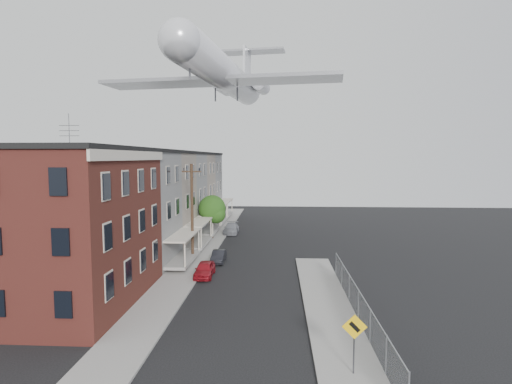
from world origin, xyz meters
TOP-DOWN VIEW (x-y plane):
  - ground at (0.00, 0.00)m, footprint 120.00×120.00m
  - sidewalk_left at (-5.50, 24.00)m, footprint 3.00×62.00m
  - sidewalk_right at (5.50, 6.00)m, footprint 3.00×26.00m
  - curb_left at (-4.05, 24.00)m, footprint 0.15×62.00m
  - curb_right at (4.05, 6.00)m, footprint 0.15×26.00m
  - corner_building at (-12.00, 7.00)m, footprint 10.31×12.30m
  - row_house_a at (-11.96, 16.50)m, footprint 11.98×7.00m
  - row_house_b at (-11.96, 23.50)m, footprint 11.98×7.00m
  - row_house_c at (-11.96, 30.50)m, footprint 11.98×7.00m
  - row_house_d at (-11.96, 37.50)m, footprint 11.98×7.00m
  - row_house_e at (-11.96, 44.50)m, footprint 11.98×7.00m
  - chainlink_fence at (7.00, 5.00)m, footprint 0.06×18.06m
  - warning_sign at (5.60, -1.03)m, footprint 1.10×0.11m
  - utility_pole at (-5.60, 18.00)m, footprint 1.80×0.26m
  - street_tree at (-5.27, 27.92)m, footprint 3.22×3.20m
  - car_near at (-3.60, 13.19)m, footprint 1.48×3.56m
  - car_mid at (-3.13, 17.69)m, footprint 1.17×3.28m
  - car_far at (-3.60, 31.61)m, footprint 1.84×4.37m
  - airplane at (-3.45, 25.65)m, footprint 25.13×28.70m

SIDE VIEW (x-z plane):
  - ground at x=0.00m, z-range 0.00..0.00m
  - sidewalk_left at x=-5.50m, z-range 0.00..0.12m
  - sidewalk_right at x=5.50m, z-range 0.00..0.12m
  - curb_left at x=-4.05m, z-range 0.00..0.14m
  - curb_right at x=4.05m, z-range 0.00..0.14m
  - car_mid at x=-3.13m, z-range 0.00..1.08m
  - car_near at x=-3.60m, z-range 0.00..1.21m
  - car_far at x=-3.60m, z-range 0.00..1.26m
  - chainlink_fence at x=7.00m, z-range 0.05..1.95m
  - warning_sign at x=5.60m, z-range 0.48..3.28m
  - street_tree at x=-5.27m, z-range 0.85..6.05m
  - utility_pole at x=-5.60m, z-range 0.17..9.17m
  - row_house_a at x=-11.96m, z-range -0.02..10.28m
  - row_house_b at x=-11.96m, z-range -0.02..10.28m
  - row_house_c at x=-11.96m, z-range -0.02..10.28m
  - row_house_d at x=-11.96m, z-range -0.02..10.28m
  - row_house_e at x=-11.96m, z-range -0.02..10.28m
  - corner_building at x=-12.00m, z-range -0.91..11.24m
  - airplane at x=-3.45m, z-range 14.33..22.58m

